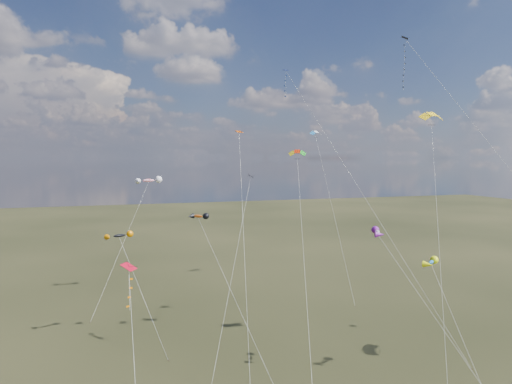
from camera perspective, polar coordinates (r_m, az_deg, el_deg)
name	(u,v)px	position (r m, az deg, el deg)	size (l,w,h in m)	color
diamond_black_high	(419,79)	(63.30, 19.71, 13.11)	(18.52, 23.57, 38.99)	black
diamond_navy_tall	(299,103)	(69.48, 5.35, 10.98)	(12.19, 27.43, 36.87)	#101854
diamond_black_mid	(241,231)	(54.25, -1.95, -4.84)	(8.52, 12.77, 21.23)	black
diamond_red_low	(130,295)	(40.56, -15.51, -12.29)	(1.46, 11.07, 14.42)	red
diamond_orange_center	(242,204)	(51.18, -1.72, -1.57)	(3.91, 16.45, 26.67)	#D34801
parafoil_yellow	(432,115)	(58.77, 21.14, 8.99)	(9.84, 14.83, 29.26)	yellow
parafoil_blue_white	(316,133)	(86.91, 7.54, 7.37)	(2.56, 17.69, 28.83)	#2271AE
parafoil_tricolor	(297,153)	(58.22, 5.20, 4.91)	(7.33, 19.74, 24.71)	gold
novelty_black_orange	(119,236)	(61.69, -16.70, -5.28)	(6.69, 10.46, 13.79)	black
novelty_orange_black	(198,217)	(54.69, -7.21, -3.12)	(6.76, 13.35, 16.84)	#EC5C14
novelty_white_purple	(378,233)	(49.89, 15.01, -4.94)	(6.75, 13.38, 15.96)	white
novelty_redwhite_stripe	(148,181)	(79.96, -13.30, 1.39)	(11.37, 13.28, 20.20)	#ED2542
novelty_blue_yellow	(431,263)	(52.11, 21.08, -8.24)	(2.33, 10.19, 12.81)	#1B6DB4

